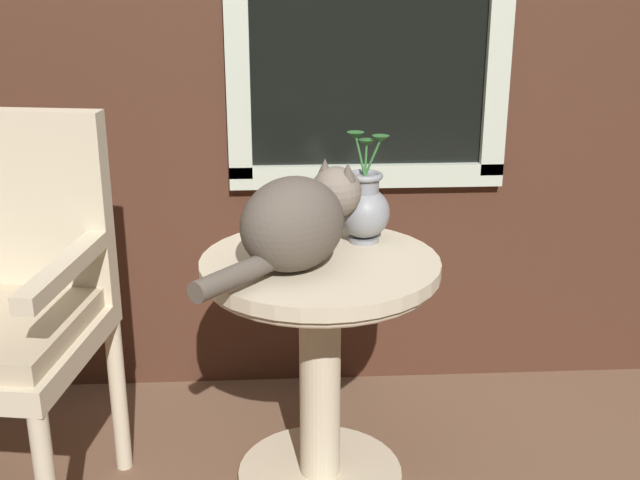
# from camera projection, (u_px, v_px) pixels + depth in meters

# --- Properties ---
(wicker_side_table) EXTENTS (0.59, 0.59, 0.64)m
(wicker_side_table) POSITION_uv_depth(u_px,v_px,m) (320.00, 331.00, 2.06)
(wicker_side_table) COLOR beige
(wicker_side_table) RESTS_ON ground_plane
(cat) EXTENTS (0.40, 0.45, 0.23)m
(cat) POSITION_uv_depth(u_px,v_px,m) (297.00, 221.00, 1.91)
(cat) COLOR brown
(cat) RESTS_ON wicker_side_table
(pewter_vase_with_ivy) EXTENTS (0.13, 0.13, 0.28)m
(pewter_vase_with_ivy) POSITION_uv_depth(u_px,v_px,m) (364.00, 206.00, 2.09)
(pewter_vase_with_ivy) COLOR gray
(pewter_vase_with_ivy) RESTS_ON wicker_side_table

